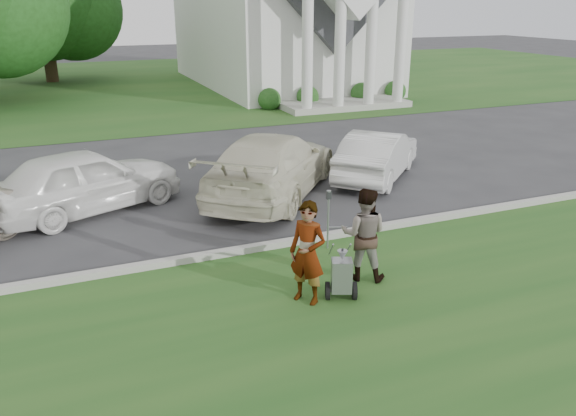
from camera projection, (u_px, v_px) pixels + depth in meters
ground at (286, 258)px, 11.32m from camera, size 120.00×120.00×0.00m
grass_strip at (358, 335)px, 8.72m from camera, size 80.00×7.00×0.01m
church_lawn at (123, 84)px, 34.76m from camera, size 80.00×30.00×0.01m
curb at (276, 245)px, 11.77m from camera, size 80.00×0.18×0.15m
tree_back at (42, 3)px, 34.29m from camera, size 9.61×7.60×8.89m
striping_cart at (341, 276)px, 9.65m from camera, size 0.81×1.15×1.00m
person_left at (308, 254)px, 9.39m from camera, size 0.74×0.79×1.80m
person_right at (364, 235)px, 10.21m from camera, size 1.08×1.02×1.75m
parking_meter_near at (328, 213)px, 11.47m from camera, size 0.09×0.08×1.29m
car_b at (86, 180)px, 13.62m from camera, size 4.98×3.49×1.58m
car_c at (272, 165)px, 14.77m from camera, size 5.39×5.88×1.65m
car_d at (377, 155)px, 16.24m from camera, size 4.05×4.00×1.39m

